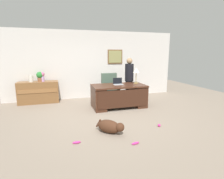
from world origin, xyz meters
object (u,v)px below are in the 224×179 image
dog_toy_ball (159,125)px  dog_toy_bone (77,142)px  dog_toy_plush (135,143)px  dog_lying (110,126)px  credenza (39,92)px  armchair (110,89)px  potted_plant (40,76)px  vase_with_flowers (42,76)px  laptop (118,83)px  desk_lamp (136,71)px  person_standing (129,79)px  vase_empty (31,79)px  desk (119,95)px

dog_toy_ball → dog_toy_bone: 2.10m
dog_toy_bone → dog_toy_plush: 1.20m
dog_toy_plush → dog_lying: bearing=116.6°
credenza → armchair: (2.62, -0.49, 0.08)m
potted_plant → credenza: bearing=-179.1°
armchair → vase_with_flowers: vase_with_flowers is taller
dog_toy_ball → laptop: bearing=101.6°
laptop → desk_lamp: bearing=3.3°
person_standing → laptop: 0.79m
credenza → vase_empty: bearing=179.6°
dog_toy_ball → dog_toy_plush: dog_toy_ball is taller
dog_toy_plush → credenza: bearing=118.7°
dog_lying → dog_toy_ball: dog_lying is taller
armchair → dog_toy_plush: armchair is taller
desk → person_standing: bearing=45.0°
dog_toy_ball → dog_toy_bone: (-2.08, -0.28, -0.01)m
dog_lying → laptop: size_ratio=1.96×
dog_lying → desk_lamp: size_ratio=1.12×
desk → vase_with_flowers: bearing=151.3°
vase_with_flowers → dog_toy_plush: (1.98, -3.92, -0.96)m
desk → vase_empty: bearing=154.6°
desk → vase_with_flowers: vase_with_flowers is taller
vase_empty → laptop: bearing=-23.4°
dog_toy_plush → vase_with_flowers: bearing=116.7°
armchair → desk_lamp: (0.74, -0.72, 0.72)m
laptop → dog_toy_ball: 2.21m
desk → potted_plant: (-2.58, 1.37, 0.58)m
laptop → dog_toy_bone: bearing=-125.9°
armchair → person_standing: 0.81m
potted_plant → person_standing: bearing=-13.2°
credenza → laptop: size_ratio=4.42×
desk → dog_lying: 2.09m
armchair → vase_empty: size_ratio=4.28×
dog_toy_ball → dog_lying: bearing=179.3°
desk_lamp → dog_toy_bone: (-2.35, -2.34, -1.18)m
armchair → potted_plant: size_ratio=2.95×
desk_lamp → vase_with_flowers: size_ratio=1.62×
potted_plant → dog_toy_ball: size_ratio=4.94×
potted_plant → dog_toy_plush: potted_plant is taller
person_standing → dog_toy_bone: size_ratio=9.64×
dog_toy_bone → desk: bearing=52.7°
vase_with_flowers → potted_plant: size_ratio=0.96×
dog_lying → laptop: (0.86, 2.01, 0.67)m
dog_lying → dog_toy_ball: size_ratio=8.62×
person_standing → dog_lying: (-1.47, -2.50, -0.69)m
vase_with_flowers → dog_toy_plush: bearing=-63.3°
armchair → vase_with_flowers: bearing=168.7°
desk → dog_lying: (-0.86, -1.89, -0.26)m
person_standing → dog_toy_bone: bearing=-129.1°
potted_plant → dog_toy_ball: potted_plant is taller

